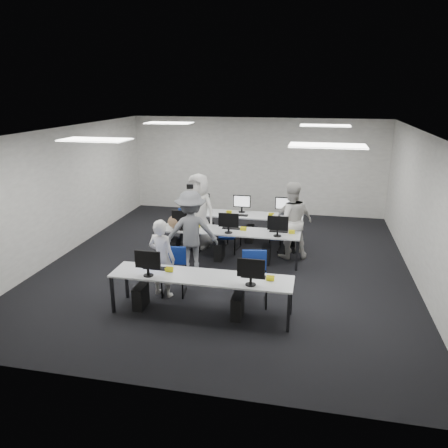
% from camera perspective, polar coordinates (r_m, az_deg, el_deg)
% --- Properties ---
extents(room, '(9.00, 9.02, 3.00)m').
position_cam_1_polar(room, '(9.62, 0.59, 3.15)').
color(room, black).
rests_on(room, ground).
extents(ceiling_panels, '(5.20, 4.60, 0.02)m').
position_cam_1_polar(ceiling_panels, '(9.37, 0.62, 12.00)').
color(ceiling_panels, white).
rests_on(ceiling_panels, room).
extents(desk_front, '(3.20, 0.70, 0.73)m').
position_cam_1_polar(desk_front, '(7.68, -3.01, -7.12)').
color(desk_front, silver).
rests_on(desk_front, ground).
extents(desk_mid, '(3.20, 0.70, 0.73)m').
position_cam_1_polar(desk_mid, '(10.04, 0.80, -1.11)').
color(desk_mid, silver).
rests_on(desk_mid, ground).
extents(desk_back, '(3.20, 0.70, 0.73)m').
position_cam_1_polar(desk_back, '(11.35, 2.18, 1.07)').
color(desk_back, silver).
rests_on(desk_back, ground).
extents(equipment_front, '(2.51, 0.41, 1.19)m').
position_cam_1_polar(equipment_front, '(7.85, -4.38, -9.19)').
color(equipment_front, '#0D22AE').
rests_on(equipment_front, desk_front).
extents(equipment_mid, '(2.91, 0.41, 1.19)m').
position_cam_1_polar(equipment_mid, '(10.16, -0.28, -2.80)').
color(equipment_mid, white).
rests_on(equipment_mid, desk_mid).
extents(equipment_back, '(2.91, 0.41, 1.19)m').
position_cam_1_polar(equipment_back, '(11.43, 3.12, -0.51)').
color(equipment_back, white).
rests_on(equipment_back, desk_back).
extents(chair_0, '(0.50, 0.53, 0.90)m').
position_cam_1_polar(chair_0, '(8.63, -6.51, -7.25)').
color(chair_0, navy).
rests_on(chair_0, ground).
extents(chair_1, '(0.56, 0.59, 0.97)m').
position_cam_1_polar(chair_1, '(8.22, 3.94, -8.29)').
color(chair_1, navy).
rests_on(chair_1, ground).
extents(chair_2, '(0.47, 0.51, 0.93)m').
position_cam_1_polar(chair_2, '(10.89, -3.98, -1.82)').
color(chair_2, navy).
rests_on(chair_2, ground).
extents(chair_3, '(0.50, 0.53, 0.82)m').
position_cam_1_polar(chair_3, '(10.66, 0.35, -2.38)').
color(chair_3, navy).
rests_on(chair_3, ground).
extents(chair_4, '(0.48, 0.51, 0.85)m').
position_cam_1_polar(chair_4, '(10.67, 6.92, -2.46)').
color(chair_4, navy).
rests_on(chair_4, ground).
extents(chair_5, '(0.51, 0.55, 0.98)m').
position_cam_1_polar(chair_5, '(11.27, -4.49, -1.06)').
color(chair_5, navy).
rests_on(chair_5, ground).
extents(chair_6, '(0.48, 0.50, 0.81)m').
position_cam_1_polar(chair_6, '(10.95, 0.92, -1.87)').
color(chair_6, navy).
rests_on(chair_6, ground).
extents(chair_7, '(0.47, 0.51, 0.91)m').
position_cam_1_polar(chair_7, '(10.89, 8.27, -1.98)').
color(chair_7, navy).
rests_on(chair_7, ground).
extents(handbag, '(0.46, 0.39, 0.32)m').
position_cam_1_polar(handbag, '(10.19, -6.27, 0.31)').
color(handbag, '#956F4D').
rests_on(handbag, desk_mid).
extents(student_0, '(0.63, 0.50, 1.53)m').
position_cam_1_polar(student_0, '(8.40, -8.12, -4.42)').
color(student_0, silver).
rests_on(student_0, ground).
extents(student_1, '(1.05, 0.92, 1.82)m').
position_cam_1_polar(student_1, '(10.29, 8.64, 0.50)').
color(student_1, silver).
rests_on(student_1, ground).
extents(student_2, '(1.05, 0.84, 1.88)m').
position_cam_1_polar(student_2, '(10.85, -3.33, 1.70)').
color(student_2, silver).
rests_on(student_2, ground).
extents(student_3, '(0.98, 0.65, 1.55)m').
position_cam_1_polar(student_3, '(10.73, 9.01, 0.42)').
color(student_3, silver).
rests_on(student_3, ground).
extents(photographer, '(1.31, 0.99, 1.80)m').
position_cam_1_polar(photographer, '(9.42, -4.33, -1.01)').
color(photographer, slate).
rests_on(photographer, ground).
extents(dslr_camera, '(0.19, 0.21, 0.10)m').
position_cam_1_polar(dslr_camera, '(9.34, -4.49, 4.94)').
color(dslr_camera, black).
rests_on(dslr_camera, photographer).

